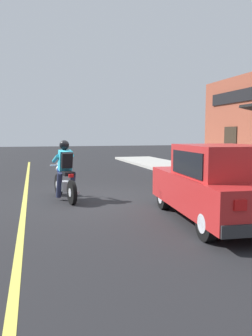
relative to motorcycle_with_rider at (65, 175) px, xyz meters
name	(u,v)px	position (x,y,z in m)	size (l,w,h in m)	color
ground_plane	(93,199)	(0.74, -0.13, -0.68)	(80.00, 80.00, 0.00)	black
sidewalk_curb	(211,176)	(6.15, 2.87, -0.61)	(2.60, 22.00, 0.14)	#ADAAA3
lane_stripe	(27,185)	(-1.06, 2.87, -0.67)	(0.12, 19.80, 0.01)	#D1C64C
motorcycle_with_rider	(65,175)	(0.00, 0.00, 0.00)	(0.67, 2.01, 1.62)	black
car_hatchback	(217,184)	(2.76, -3.08, 0.09)	(1.97, 3.91, 1.57)	black
traffic_cone	(200,169)	(5.35, 2.31, -0.25)	(0.36, 0.36, 0.60)	black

